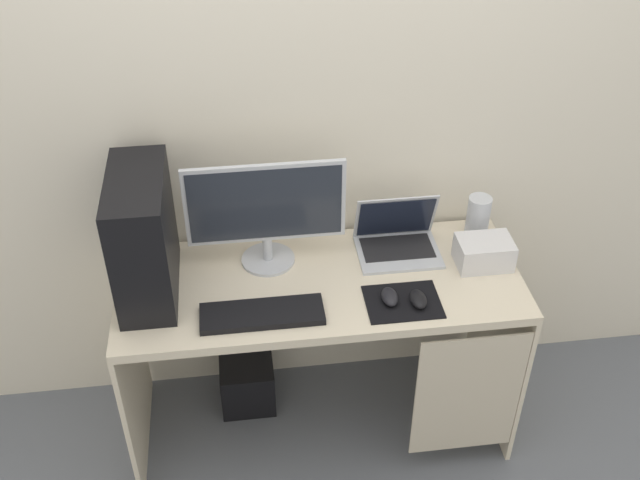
{
  "coord_description": "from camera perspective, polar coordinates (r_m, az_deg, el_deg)",
  "views": [
    {
      "loc": [
        -0.27,
        -2.06,
        2.51
      ],
      "look_at": [
        0.0,
        0.0,
        0.95
      ],
      "focal_mm": 42.21,
      "sensor_mm": 36.0,
      "label": 1
    }
  ],
  "objects": [
    {
      "name": "mouse_left",
      "position": [
        2.62,
        5.31,
        -4.31
      ],
      "size": [
        0.06,
        0.1,
        0.03
      ],
      "primitive_type": "ellipsoid",
      "color": "black",
      "rests_on": "mousepad"
    },
    {
      "name": "desk",
      "position": [
        2.81,
        0.44,
        -5.63
      ],
      "size": [
        1.46,
        0.59,
        0.77
      ],
      "color": "beige",
      "rests_on": "ground_plane"
    },
    {
      "name": "keyboard",
      "position": [
        2.56,
        -4.41,
        -5.62
      ],
      "size": [
        0.42,
        0.14,
        0.02
      ],
      "primitive_type": "cube",
      "color": "black",
      "rests_on": "desk"
    },
    {
      "name": "wall_back",
      "position": [
        2.7,
        -0.88,
        10.26
      ],
      "size": [
        4.0,
        0.05,
        2.6
      ],
      "color": "beige",
      "rests_on": "ground_plane"
    },
    {
      "name": "speaker",
      "position": [
        2.92,
        11.87,
        1.62
      ],
      "size": [
        0.09,
        0.09,
        0.18
      ],
      "primitive_type": "cylinder",
      "color": "#B7BCC6",
      "rests_on": "desk"
    },
    {
      "name": "monitor",
      "position": [
        2.66,
        -4.14,
        2.17
      ],
      "size": [
        0.57,
        0.2,
        0.42
      ],
      "color": "#B7BCC6",
      "rests_on": "desk"
    },
    {
      "name": "ground_plane",
      "position": [
        3.26,
        0.0,
        -13.5
      ],
      "size": [
        8.0,
        8.0,
        0.0
      ],
      "primitive_type": "plane",
      "color": "slate"
    },
    {
      "name": "pc_tower",
      "position": [
        2.61,
        -13.26,
        0.27
      ],
      "size": [
        0.19,
        0.43,
        0.45
      ],
      "primitive_type": "cube",
      "color": "black",
      "rests_on": "desk"
    },
    {
      "name": "laptop",
      "position": [
        2.84,
        5.87,
        0.03
      ],
      "size": [
        0.31,
        0.23,
        0.22
      ],
      "color": "#B7BCC6",
      "rests_on": "desk"
    },
    {
      "name": "subwoofer",
      "position": [
        3.26,
        -5.53,
        -10.65
      ],
      "size": [
        0.22,
        0.22,
        0.22
      ],
      "primitive_type": "cube",
      "color": "black",
      "rests_on": "ground_plane"
    },
    {
      "name": "projector",
      "position": [
        2.81,
        12.33,
        -0.93
      ],
      "size": [
        0.2,
        0.14,
        0.1
      ],
      "primitive_type": "cube",
      "color": "silver",
      "rests_on": "desk"
    },
    {
      "name": "mousepad",
      "position": [
        2.63,
        6.29,
        -4.68
      ],
      "size": [
        0.26,
        0.2,
        0.0
      ],
      "primitive_type": "cube",
      "color": "black",
      "rests_on": "desk"
    },
    {
      "name": "mouse_right",
      "position": [
        2.62,
        7.46,
        -4.48
      ],
      "size": [
        0.06,
        0.1,
        0.03
      ],
      "primitive_type": "ellipsoid",
      "color": "black",
      "rests_on": "mousepad"
    }
  ]
}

